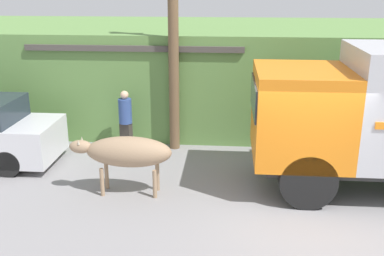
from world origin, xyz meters
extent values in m
plane|color=gray|center=(0.00, 0.00, 0.00)|extent=(60.00, 60.00, 0.00)
cube|color=#608C47|center=(0.00, 7.24, 1.55)|extent=(32.00, 6.72, 3.09)
cube|color=#B2BCAD|center=(-4.18, 5.13, 1.34)|extent=(5.73, 2.40, 2.67)
cube|color=#4C4742|center=(-4.18, 5.13, 2.75)|extent=(6.03, 2.70, 0.16)
cube|color=orange|center=(0.01, 1.38, 1.75)|extent=(2.00, 2.34, 1.95)
cube|color=#232D38|center=(-1.01, 1.38, 2.10)|extent=(0.04, 1.99, 0.68)
cylinder|color=black|center=(0.11, 0.47, 0.59)|extent=(1.18, 0.51, 1.18)
ellipsoid|color=#9E7F60|center=(-3.68, 0.72, 0.98)|extent=(1.87, 0.67, 0.67)
ellipsoid|color=#9E7F60|center=(-4.74, 0.72, 1.06)|extent=(0.50, 0.29, 0.29)
cone|color=#B7AD93|center=(-4.74, 0.60, 1.21)|extent=(0.06, 0.06, 0.11)
cone|color=#B7AD93|center=(-4.74, 0.83, 1.21)|extent=(0.06, 0.06, 0.11)
cylinder|color=#9E7F60|center=(-4.26, 0.53, 0.32)|extent=(0.09, 0.09, 0.64)
cylinder|color=#9E7F60|center=(-4.26, 0.90, 0.32)|extent=(0.09, 0.09, 0.64)
cylinder|color=#9E7F60|center=(-3.10, 0.53, 0.32)|extent=(0.09, 0.09, 0.64)
cylinder|color=#9E7F60|center=(-3.10, 0.90, 0.32)|extent=(0.09, 0.09, 0.64)
cylinder|color=black|center=(-6.79, 1.40, 0.33)|extent=(0.66, 0.28, 0.66)
cube|color=#38332D|center=(-4.35, 3.35, 0.39)|extent=(0.35, 0.29, 0.78)
cylinder|color=#334C8C|center=(-4.35, 3.35, 1.12)|extent=(0.46, 0.46, 0.68)
sphere|color=#DBB28E|center=(-4.35, 3.35, 1.58)|extent=(0.22, 0.22, 0.22)
cylinder|color=brown|center=(-3.04, 3.63, 3.09)|extent=(0.28, 0.28, 6.19)
camera|label=1|loc=(-1.55, -8.20, 4.49)|focal=42.00mm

